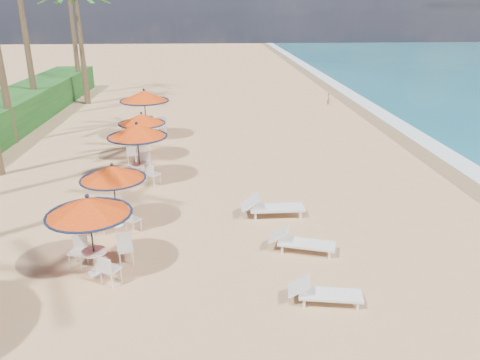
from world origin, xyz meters
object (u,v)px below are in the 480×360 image
at_px(lounger_far, 270,207).
at_px(station_2, 137,138).
at_px(station_0, 91,216).
at_px(station_4, 146,102).
at_px(lounger_mid, 300,241).
at_px(station_1, 112,181).
at_px(lounger_near, 323,293).
at_px(station_3, 141,125).

bearing_deg(lounger_far, station_2, 142.40).
xyz_separation_m(station_0, station_4, (-0.30, 13.57, 0.29)).
bearing_deg(lounger_mid, lounger_far, 120.14).
xyz_separation_m(station_1, lounger_near, (5.69, -4.52, -1.27)).
bearing_deg(station_0, station_4, 91.28).
bearing_deg(station_3, lounger_far, -52.44).
relative_size(lounger_near, lounger_mid, 0.91).
height_order(station_2, lounger_mid, station_2).
height_order(station_4, lounger_near, station_4).
distance_m(station_1, lounger_far, 5.21).
bearing_deg(station_1, station_4, 91.50).
height_order(station_1, station_2, station_2).
height_order(station_3, lounger_mid, station_3).
height_order(station_0, lounger_mid, station_0).
bearing_deg(station_0, station_1, 90.45).
height_order(station_2, station_3, station_2).
bearing_deg(station_2, station_0, -91.62).
bearing_deg(station_3, station_1, -89.59).
distance_m(station_1, lounger_mid, 6.08).
bearing_deg(lounger_far, station_0, -147.56).
height_order(station_0, station_3, station_0).
height_order(station_2, lounger_far, station_2).
distance_m(station_0, lounger_near, 6.08).
height_order(station_2, station_4, station_4).
bearing_deg(station_4, station_3, -86.40).
bearing_deg(station_0, station_2, 88.38).
bearing_deg(station_0, lounger_near, -16.82).
relative_size(station_1, station_4, 0.80).
xyz_separation_m(station_1, station_3, (-0.05, 7.09, 0.05)).
bearing_deg(lounger_mid, station_4, 132.16).
distance_m(station_1, station_2, 4.12).
bearing_deg(station_2, lounger_mid, -48.56).
xyz_separation_m(lounger_mid, lounger_far, (-0.55, 2.44, 0.04)).
bearing_deg(station_3, lounger_mid, -58.08).
bearing_deg(station_0, station_3, 90.42).
bearing_deg(station_4, lounger_far, -62.64).
distance_m(station_1, lounger_near, 7.38).
distance_m(station_4, lounger_near, 16.49).
xyz_separation_m(station_1, station_4, (-0.28, 10.76, 0.39)).
xyz_separation_m(station_0, station_3, (-0.07, 9.89, -0.05)).
xyz_separation_m(station_3, lounger_far, (5.10, -6.64, -1.26)).
bearing_deg(station_2, station_4, 94.30).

